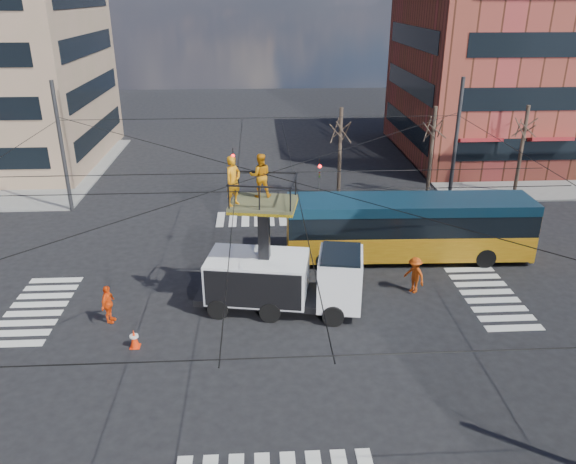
# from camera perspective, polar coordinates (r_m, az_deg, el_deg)

# --- Properties ---
(ground) EXTENTS (120.00, 120.00, 0.00)m
(ground) POSITION_cam_1_polar(r_m,az_deg,el_deg) (24.96, -2.06, -7.17)
(ground) COLOR black
(ground) RESTS_ON ground
(sidewalk_ne) EXTENTS (18.00, 18.00, 0.12)m
(sidewalk_ne) POSITION_cam_1_polar(r_m,az_deg,el_deg) (49.21, 22.75, 6.58)
(sidewalk_ne) COLOR slate
(sidewalk_ne) RESTS_ON ground
(crosswalks) EXTENTS (22.40, 22.40, 0.02)m
(crosswalks) POSITION_cam_1_polar(r_m,az_deg,el_deg) (24.95, -2.07, -7.15)
(crosswalks) COLOR silver
(crosswalks) RESTS_ON ground
(building_ne) EXTENTS (20.06, 16.06, 14.00)m
(building_ne) POSITION_cam_1_polar(r_m,az_deg,el_deg) (51.00, 23.60, 15.01)
(building_ne) COLOR brown
(building_ne) RESTS_ON ground
(overhead_network) EXTENTS (24.24, 24.24, 8.00)m
(overhead_network) POSITION_cam_1_polar(r_m,az_deg,el_deg) (23.47, -2.41, 2.41)
(overhead_network) COLOR #2D2D30
(overhead_network) RESTS_ON ground
(tree_a) EXTENTS (2.00, 2.00, 6.00)m
(tree_a) POSITION_cam_1_polar(r_m,az_deg,el_deg) (36.33, 5.38, 10.38)
(tree_a) COLOR #382B21
(tree_a) RESTS_ON ground
(tree_b) EXTENTS (2.00, 2.00, 6.00)m
(tree_b) POSITION_cam_1_polar(r_m,az_deg,el_deg) (37.68, 14.59, 10.21)
(tree_b) COLOR #382B21
(tree_b) RESTS_ON ground
(tree_c) EXTENTS (2.00, 2.00, 6.00)m
(tree_c) POSITION_cam_1_polar(r_m,az_deg,el_deg) (39.89, 22.95, 9.82)
(tree_c) COLOR #382B21
(tree_c) RESTS_ON ground
(utility_truck) EXTENTS (7.29, 3.60, 6.83)m
(utility_truck) POSITION_cam_1_polar(r_m,az_deg,el_deg) (23.57, -0.52, -3.15)
(utility_truck) COLOR black
(utility_truck) RESTS_ON ground
(city_bus) EXTENTS (12.31, 2.94, 3.20)m
(city_bus) POSITION_cam_1_polar(r_m,az_deg,el_deg) (28.91, 12.13, 0.52)
(city_bus) COLOR #C47712
(city_bus) RESTS_ON ground
(traffic_cone) EXTENTS (0.36, 0.36, 0.76)m
(traffic_cone) POSITION_cam_1_polar(r_m,az_deg,el_deg) (22.67, -15.35, -10.40)
(traffic_cone) COLOR #FF320A
(traffic_cone) RESTS_ON ground
(worker_ground) EXTENTS (0.61, 1.04, 1.66)m
(worker_ground) POSITION_cam_1_polar(r_m,az_deg,el_deg) (24.32, -17.81, -7.00)
(worker_ground) COLOR #FF4E10
(worker_ground) RESTS_ON ground
(flagger) EXTENTS (1.13, 1.28, 1.72)m
(flagger) POSITION_cam_1_polar(r_m,az_deg,el_deg) (26.02, 12.73, -4.28)
(flagger) COLOR #E04B0E
(flagger) RESTS_ON ground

